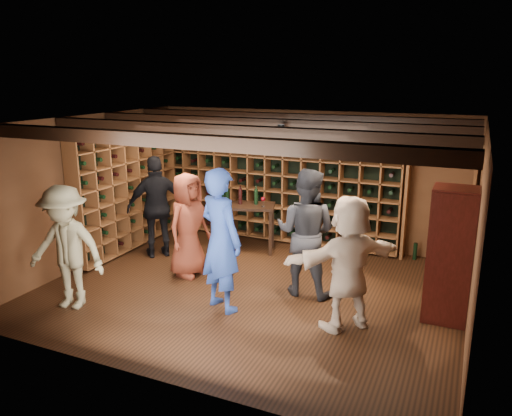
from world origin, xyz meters
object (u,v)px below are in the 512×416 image
at_px(man_grey_suit, 306,232).
at_px(man_blue_shirt, 221,240).
at_px(guest_woman_black, 158,207).
at_px(guest_khaki, 66,248).
at_px(guest_beige, 348,263).
at_px(display_cabinet, 449,258).
at_px(tasting_table, 242,210).
at_px(guest_red_floral, 188,225).

bearing_deg(man_grey_suit, man_blue_shirt, 47.47).
bearing_deg(guest_woman_black, guest_khaki, 48.02).
xyz_separation_m(guest_woman_black, guest_beige, (3.67, -1.23, -0.03)).
relative_size(display_cabinet, guest_beige, 1.01).
distance_m(man_blue_shirt, guest_beige, 1.71).
bearing_deg(guest_khaki, man_blue_shirt, 13.04).
relative_size(guest_beige, tasting_table, 1.37).
bearing_deg(guest_woman_black, guest_red_floral, 108.00).
xyz_separation_m(display_cabinet, guest_red_floral, (-3.87, -0.04, -0.02)).
height_order(man_blue_shirt, tasting_table, man_blue_shirt).
distance_m(guest_woman_black, guest_beige, 3.87).
distance_m(man_blue_shirt, guest_khaki, 2.11).
bearing_deg(man_blue_shirt, tasting_table, -48.03).
height_order(display_cabinet, guest_beige, display_cabinet).
bearing_deg(display_cabinet, man_blue_shirt, -162.27).
distance_m(man_blue_shirt, guest_woman_black, 2.42).
bearing_deg(guest_beige, man_blue_shirt, -39.86).
height_order(guest_woman_black, guest_khaki, guest_woman_black).
bearing_deg(guest_red_floral, display_cabinet, -77.93).
xyz_separation_m(man_grey_suit, guest_woman_black, (-2.86, 0.45, -0.04)).
xyz_separation_m(display_cabinet, man_blue_shirt, (-2.83, -0.91, 0.13)).
bearing_deg(man_blue_shirt, guest_beige, -150.99).
relative_size(man_blue_shirt, man_grey_suit, 1.06).
relative_size(display_cabinet, guest_khaki, 1.01).
bearing_deg(man_grey_suit, guest_khaki, 32.39).
height_order(man_blue_shirt, guest_woman_black, man_blue_shirt).
bearing_deg(guest_beige, guest_khaki, -30.43).
bearing_deg(man_blue_shirt, guest_khaki, 46.08).
xyz_separation_m(display_cabinet, guest_khaki, (-4.78, -1.71, 0.01)).
bearing_deg(man_grey_suit, tasting_table, -38.10).
relative_size(display_cabinet, man_grey_suit, 0.94).
height_order(guest_red_floral, guest_khaki, guest_khaki).
bearing_deg(guest_woman_black, man_grey_suit, 128.26).
bearing_deg(tasting_table, guest_woman_black, -162.50).
height_order(man_blue_shirt, man_grey_suit, man_blue_shirt).
relative_size(man_grey_suit, guest_beige, 1.08).
distance_m(guest_woman_black, tasting_table, 1.51).
bearing_deg(tasting_table, guest_beige, -58.12).
xyz_separation_m(man_grey_suit, guest_beige, (0.82, -0.78, -0.07)).
relative_size(man_blue_shirt, guest_red_floral, 1.18).
bearing_deg(man_grey_suit, guest_red_floral, 2.98).
height_order(display_cabinet, guest_khaki, display_cabinet).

